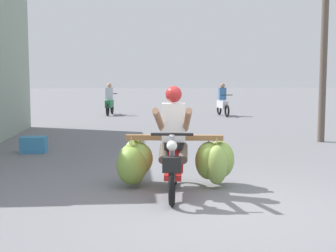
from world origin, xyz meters
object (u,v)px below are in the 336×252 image
object	(u,v)px
produce_crate	(34,145)
motorbike_main_loaded	(173,158)
motorbike_distant_ahead_left	(109,102)
utility_pole	(325,31)
motorbike_distant_ahead_right	(223,103)

from	to	relation	value
produce_crate	motorbike_main_loaded	bearing A→B (deg)	-51.63
motorbike_distant_ahead_left	produce_crate	distance (m)	10.11
motorbike_main_loaded	motorbike_distant_ahead_left	size ratio (longest dim) A/B	1.18
motorbike_distant_ahead_left	utility_pole	distance (m)	10.86
produce_crate	utility_pole	size ratio (longest dim) A/B	0.10
motorbike_distant_ahead_left	motorbike_distant_ahead_right	world-z (taller)	same
motorbike_distant_ahead_right	motorbike_distant_ahead_left	bearing A→B (deg)	170.83
motorbike_main_loaded	utility_pole	distance (m)	6.87
motorbike_main_loaded	produce_crate	world-z (taller)	motorbike_main_loaded
motorbike_distant_ahead_left	utility_pole	size ratio (longest dim) A/B	0.28
motorbike_distant_ahead_right	motorbike_main_loaded	bearing A→B (deg)	-104.31
motorbike_main_loaded	motorbike_distant_ahead_right	size ratio (longest dim) A/B	1.18
motorbike_distant_ahead_left	produce_crate	xyz separation A→B (m)	(-1.25, -10.02, -0.39)
motorbike_distant_ahead_right	utility_pole	world-z (taller)	utility_pole
motorbike_distant_ahead_left	utility_pole	bearing A→B (deg)	-56.24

